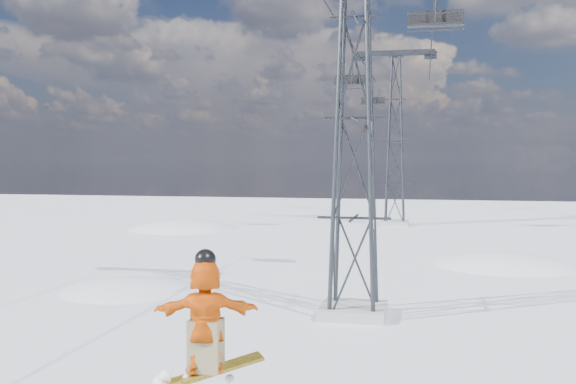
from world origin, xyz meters
TOP-DOWN VIEW (x-y plane):
  - lift_tower_near at (0.80, 8.00)m, footprint 5.20×1.80m
  - lift_tower_far at (0.80, 33.00)m, footprint 5.20×1.80m
  - haul_cables at (0.80, 19.50)m, footprint 4.46×51.00m
  - lift_chair_mid at (3.00, 12.51)m, footprint 1.84×0.53m
  - lift_chair_far at (-1.40, 27.23)m, footprint 2.04×0.59m
  - lift_chair_extra at (-1.40, 42.07)m, footprint 1.91×0.55m

SIDE VIEW (x-z plane):
  - lift_tower_near at x=0.80m, z-range -0.24..11.18m
  - lift_tower_far at x=0.80m, z-range -0.24..11.18m
  - lift_chair_far at x=-1.40m, z-range 7.56..10.09m
  - lift_chair_extra at x=-1.40m, z-range 7.76..10.14m
  - lift_chair_mid at x=3.00m, z-range 7.89..10.17m
  - haul_cables at x=0.80m, z-range 10.82..10.88m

